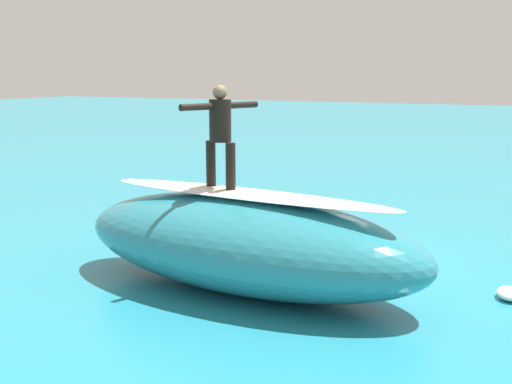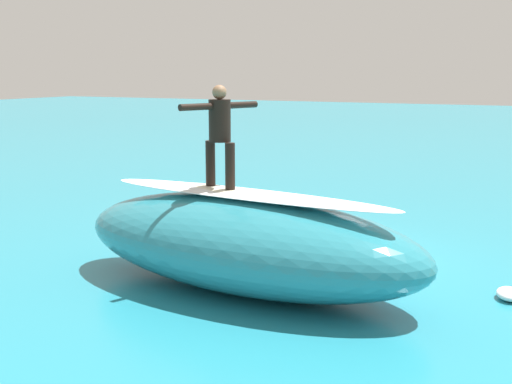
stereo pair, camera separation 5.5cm
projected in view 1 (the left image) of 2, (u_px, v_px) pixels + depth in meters
The scene contains 10 objects.
ground_plane at pixel (325, 256), 12.87m from camera, with size 120.00×120.00×0.00m, color teal.
wave_crest at pixel (246, 243), 10.83m from camera, with size 6.19×2.50×1.51m, color teal.
wave_foam_lip at pixel (246, 194), 10.69m from camera, with size 5.26×0.88×0.08m, color white.
surfboard_riding at pixel (221, 190), 10.94m from camera, with size 1.94×0.51×0.10m, color #EAE5C6.
surfer_riding at pixel (220, 128), 10.77m from camera, with size 0.64×1.48×1.63m.
surfboard_paddling at pixel (282, 233), 14.58m from camera, with size 2.04×0.54×0.07m, color #E0563D.
surfer_paddling at pixel (277, 224), 14.62m from camera, with size 1.76×0.48×0.32m.
foam_patch_near at pixel (349, 275), 11.51m from camera, with size 0.91×0.89×0.11m, color white.
foam_patch_mid at pixel (392, 248), 13.25m from camera, with size 0.50×0.41×0.12m, color white.
foam_patch_far at pixel (510, 293), 10.45m from camera, with size 0.56×0.38×0.17m, color white.
Camera 1 is at (-4.41, 11.72, 3.46)m, focal length 47.92 mm.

